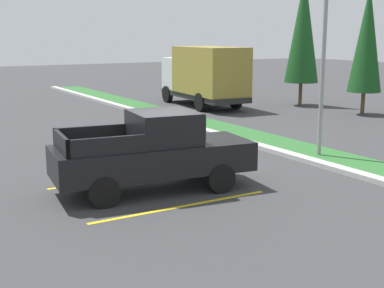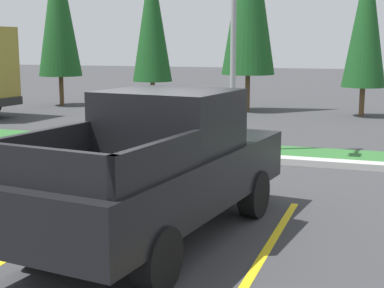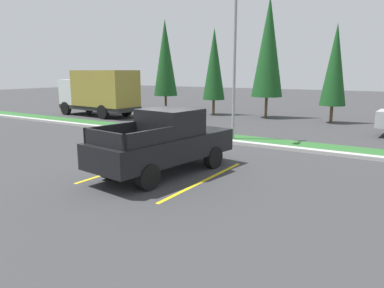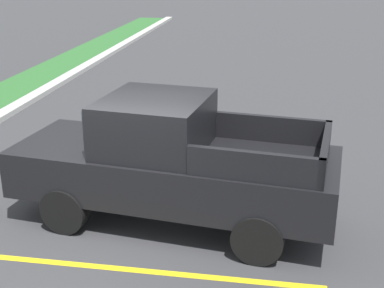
% 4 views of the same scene
% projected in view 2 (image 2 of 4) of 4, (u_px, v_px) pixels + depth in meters
% --- Properties ---
extents(ground_plane, '(120.00, 120.00, 0.00)m').
position_uv_depth(ground_plane, '(136.00, 218.00, 8.99)').
color(ground_plane, '#38383A').
extents(parking_line_near, '(0.12, 4.80, 0.01)m').
position_uv_depth(parking_line_near, '(66.00, 226.00, 8.58)').
color(parking_line_near, yellow).
rests_on(parking_line_near, ground).
extents(parking_line_far, '(0.12, 4.80, 0.01)m').
position_uv_depth(parking_line_far, '(266.00, 250.00, 7.57)').
color(parking_line_far, yellow).
rests_on(parking_line_far, ground).
extents(curb_strip, '(56.00, 0.40, 0.15)m').
position_uv_depth(curb_strip, '(223.00, 156.00, 13.62)').
color(curb_strip, '#B2B2AD').
rests_on(curb_strip, ground).
extents(grass_median, '(56.00, 1.80, 0.06)m').
position_uv_depth(grass_median, '(235.00, 150.00, 14.65)').
color(grass_median, '#2D662D').
rests_on(grass_median, ground).
extents(pickup_truck_main, '(2.54, 5.42, 2.10)m').
position_uv_depth(pickup_truck_main, '(161.00, 166.00, 7.94)').
color(pickup_truck_main, black).
rests_on(pickup_truck_main, ground).
extents(cypress_tree_leftmost, '(1.95, 1.95, 7.48)m').
position_uv_depth(cypress_tree_leftmost, '(58.00, 7.00, 25.08)').
color(cypress_tree_leftmost, brown).
rests_on(cypress_tree_leftmost, ground).
extents(cypress_tree_left_inner, '(1.70, 1.70, 6.55)m').
position_uv_depth(cypress_tree_left_inner, '(152.00, 18.00, 23.99)').
color(cypress_tree_left_inner, brown).
rests_on(cypress_tree_left_inner, ground).
extents(cypress_tree_right_inner, '(1.64, 1.64, 6.32)m').
position_uv_depth(cypress_tree_right_inner, '(366.00, 19.00, 21.18)').
color(cypress_tree_right_inner, brown).
rests_on(cypress_tree_right_inner, ground).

